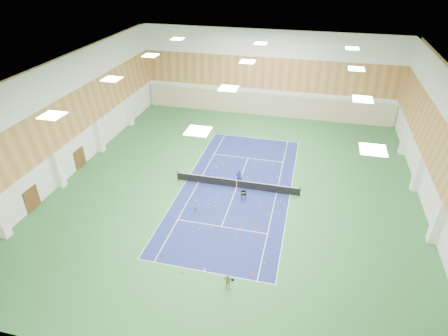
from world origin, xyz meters
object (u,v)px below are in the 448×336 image
object	(u,v)px
coach	(239,177)
child_apron	(228,281)
tennis_net	(237,183)
ball_cart	(243,196)
child_court	(196,206)

from	to	relation	value
coach	child_apron	xyz separation A→B (m)	(2.01, -13.57, -0.26)
tennis_net	child_apron	size ratio (longest dim) A/B	9.68
coach	ball_cart	world-z (taller)	coach
tennis_net	child_court	xyz separation A→B (m)	(-2.88, -4.72, -0.01)
tennis_net	ball_cart	size ratio (longest dim) A/B	14.49
tennis_net	coach	size ratio (longest dim) A/B	6.97
tennis_net	coach	bearing A→B (deg)	80.35
child_court	ball_cart	bearing A→B (deg)	9.79
coach	ball_cart	size ratio (longest dim) A/B	2.08
child_court	child_apron	world-z (taller)	child_apron
coach	ball_cart	xyz separation A→B (m)	(0.97, -2.44, -0.48)
child_apron	ball_cart	bearing A→B (deg)	104.18
child_apron	tennis_net	bearing A→B (deg)	108.11
child_apron	ball_cart	size ratio (longest dim) A/B	1.50
child_court	ball_cart	xyz separation A→B (m)	(3.96, 2.88, -0.10)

